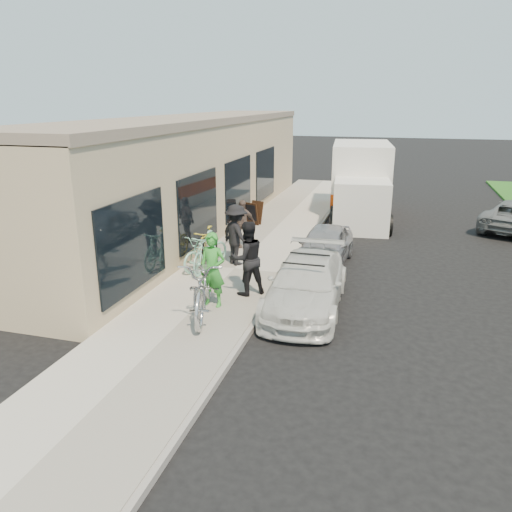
# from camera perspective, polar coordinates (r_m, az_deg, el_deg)

# --- Properties ---
(ground) EXTENTS (120.00, 120.00, 0.00)m
(ground) POSITION_cam_1_polar(r_m,az_deg,el_deg) (11.34, 2.42, -7.74)
(ground) COLOR black
(ground) RESTS_ON ground
(sidewalk) EXTENTS (3.00, 34.00, 0.15)m
(sidewalk) POSITION_cam_1_polar(r_m,az_deg,el_deg) (14.50, -2.46, -1.68)
(sidewalk) COLOR #AFA99D
(sidewalk) RESTS_ON ground
(curb) EXTENTS (0.12, 34.00, 0.13)m
(curb) POSITION_cam_1_polar(r_m,az_deg,el_deg) (14.11, 3.53, -2.28)
(curb) COLOR gray
(curb) RESTS_ON ground
(storefront) EXTENTS (3.60, 20.00, 4.22)m
(storefront) POSITION_cam_1_polar(r_m,az_deg,el_deg) (19.70, -6.99, 9.46)
(storefront) COLOR tan
(storefront) RESTS_ON ground
(bike_rack) EXTENTS (0.25, 0.62, 0.92)m
(bike_rack) POSITION_cam_1_polar(r_m,az_deg,el_deg) (14.50, -5.29, 0.87)
(bike_rack) COLOR black
(bike_rack) RESTS_ON sidewalk
(sandwich_board) EXTENTS (0.69, 0.69, 0.89)m
(sandwich_board) POSITION_cam_1_polar(r_m,az_deg,el_deg) (19.46, -0.25, 4.94)
(sandwich_board) COLOR black
(sandwich_board) RESTS_ON sidewalk
(sedan_white) EXTENTS (1.87, 4.29, 1.27)m
(sedan_white) POSITION_cam_1_polar(r_m,az_deg,el_deg) (11.98, 5.78, -3.20)
(sedan_white) COLOR silver
(sedan_white) RESTS_ON ground
(sedan_silver) EXTENTS (1.58, 3.58, 1.20)m
(sedan_silver) POSITION_cam_1_polar(r_m,az_deg,el_deg) (15.19, 7.85, 1.14)
(sedan_silver) COLOR #97969B
(sedan_silver) RESTS_ON ground
(moving_truck) EXTENTS (2.96, 6.43, 3.06)m
(moving_truck) POSITION_cam_1_polar(r_m,az_deg,el_deg) (21.73, 11.82, 7.92)
(moving_truck) COLOR silver
(moving_truck) RESTS_ON ground
(tandem_bike) EXTENTS (1.59, 2.81, 1.40)m
(tandem_bike) POSITION_cam_1_polar(r_m,az_deg,el_deg) (11.26, -5.89, -3.33)
(tandem_bike) COLOR #B2B1B4
(tandem_bike) RESTS_ON sidewalk
(woman_rider) EXTENTS (0.68, 0.48, 1.77)m
(woman_rider) POSITION_cam_1_polar(r_m,az_deg,el_deg) (11.65, -5.00, -1.59)
(woman_rider) COLOR green
(woman_rider) RESTS_ON sidewalk
(man_standing) EXTENTS (1.15, 1.13, 1.87)m
(man_standing) POSITION_cam_1_polar(r_m,az_deg,el_deg) (12.29, -1.04, -0.26)
(man_standing) COLOR black
(man_standing) RESTS_ON sidewalk
(cruiser_bike_a) EXTENTS (0.53, 1.84, 1.10)m
(cruiser_bike_a) POSITION_cam_1_polar(r_m,az_deg,el_deg) (14.19, -5.74, 0.48)
(cruiser_bike_a) COLOR #87C9B1
(cruiser_bike_a) RESTS_ON sidewalk
(cruiser_bike_b) EXTENTS (1.22, 2.02, 1.00)m
(cruiser_bike_b) POSITION_cam_1_polar(r_m,az_deg,el_deg) (14.41, -5.72, 0.54)
(cruiser_bike_b) COLOR #87C9B1
(cruiser_bike_b) RESTS_ON sidewalk
(cruiser_bike_c) EXTENTS (0.63, 1.82, 1.08)m
(cruiser_bike_c) POSITION_cam_1_polar(r_m,az_deg,el_deg) (14.80, -5.64, 1.15)
(cruiser_bike_c) COLOR gold
(cruiser_bike_c) RESTS_ON sidewalk
(bystander_a) EXTENTS (1.32, 1.22, 1.79)m
(bystander_a) POSITION_cam_1_polar(r_m,az_deg,el_deg) (14.58, -2.28, 2.43)
(bystander_a) COLOR black
(bystander_a) RESTS_ON sidewalk
(bystander_b) EXTENTS (0.96, 0.87, 1.57)m
(bystander_b) POSITION_cam_1_polar(r_m,az_deg,el_deg) (16.39, -1.63, 3.72)
(bystander_b) COLOR brown
(bystander_b) RESTS_ON sidewalk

